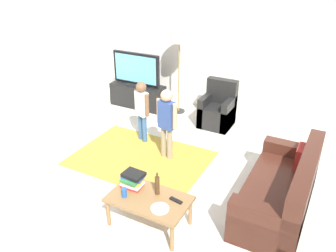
% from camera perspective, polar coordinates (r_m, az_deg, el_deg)
% --- Properties ---
extents(ground, '(7.80, 7.80, 0.00)m').
position_cam_1_polar(ground, '(5.43, -3.01, -8.67)').
color(ground, beige).
extents(wall_back, '(6.00, 0.12, 2.70)m').
position_cam_1_polar(wall_back, '(7.38, 9.01, 12.39)').
color(wall_back, silver).
rests_on(wall_back, ground).
extents(area_rug, '(2.20, 1.60, 0.01)m').
position_cam_1_polar(area_rug, '(5.95, -4.52, -5.21)').
color(area_rug, '#B28C33').
rests_on(area_rug, ground).
extents(tv_stand, '(1.20, 0.44, 0.50)m').
position_cam_1_polar(tv_stand, '(7.82, -4.90, 4.92)').
color(tv_stand, black).
rests_on(tv_stand, ground).
extents(tv, '(1.10, 0.28, 0.71)m').
position_cam_1_polar(tv, '(7.59, -5.17, 9.09)').
color(tv, black).
rests_on(tv, tv_stand).
extents(couch, '(0.80, 1.80, 0.86)m').
position_cam_1_polar(couch, '(4.94, 18.26, -10.23)').
color(couch, '#472319').
rests_on(couch, ground).
extents(armchair, '(0.60, 0.60, 0.90)m').
position_cam_1_polar(armchair, '(6.99, 8.09, 2.46)').
color(armchair, black).
rests_on(armchair, ground).
extents(floor_lamp, '(0.36, 0.36, 1.78)m').
position_cam_1_polar(floor_lamp, '(7.11, 1.86, 13.77)').
color(floor_lamp, '#262626').
rests_on(floor_lamp, ground).
extents(child_near_tv, '(0.35, 0.22, 1.13)m').
position_cam_1_polar(child_near_tv, '(6.19, -4.26, 3.21)').
color(child_near_tv, '#33598C').
rests_on(child_near_tv, ground).
extents(child_center, '(0.40, 0.19, 1.21)m').
position_cam_1_polar(child_center, '(5.63, -0.22, 1.31)').
color(child_center, gray).
rests_on(child_center, ground).
extents(coffee_table, '(1.00, 0.60, 0.42)m').
position_cam_1_polar(coffee_table, '(4.44, -3.08, -12.02)').
color(coffee_table, olive).
rests_on(coffee_table, ground).
extents(book_stack, '(0.30, 0.24, 0.20)m').
position_cam_1_polar(book_stack, '(4.55, -5.77, -8.66)').
color(book_stack, red).
rests_on(book_stack, coffee_table).
extents(bottle, '(0.06, 0.06, 0.31)m').
position_cam_1_polar(bottle, '(4.39, -1.76, -9.54)').
color(bottle, '#4C3319').
rests_on(bottle, coffee_table).
extents(tv_remote, '(0.18, 0.08, 0.02)m').
position_cam_1_polar(tv_remote, '(4.35, 1.29, -11.95)').
color(tv_remote, black).
rests_on(tv_remote, coffee_table).
extents(soda_can, '(0.07, 0.07, 0.12)m').
position_cam_1_polar(soda_can, '(4.42, -7.10, -10.64)').
color(soda_can, '#2659B2').
rests_on(soda_can, coffee_table).
extents(plate, '(0.22, 0.22, 0.02)m').
position_cam_1_polar(plate, '(4.24, -1.33, -13.22)').
color(plate, white).
rests_on(plate, coffee_table).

